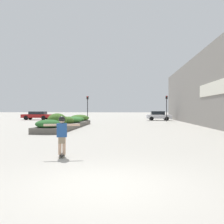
% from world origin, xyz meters
% --- Properties ---
extents(ground_plane, '(300.00, 300.00, 0.00)m').
position_xyz_m(ground_plane, '(0.00, 0.00, 0.00)').
color(ground_plane, '#ADA89E').
extents(building_wall_right, '(0.67, 47.26, 7.84)m').
position_xyz_m(building_wall_right, '(8.20, 19.14, 3.92)').
color(building_wall_right, gray).
rests_on(building_wall_right, ground_plane).
extents(planter_box, '(2.38, 13.67, 1.42)m').
position_xyz_m(planter_box, '(-5.38, 17.98, 0.52)').
color(planter_box, '#605B54').
rests_on(planter_box, ground_plane).
extents(skateboard, '(0.29, 0.65, 0.09)m').
position_xyz_m(skateboard, '(-1.95, 3.18, 0.07)').
color(skateboard, black).
rests_on(skateboard, ground_plane).
extents(skateboarder, '(1.29, 0.33, 1.39)m').
position_xyz_m(skateboarder, '(-1.95, 3.18, 0.93)').
color(skateboarder, tan).
rests_on(skateboarder, skateboard).
extents(car_leftmost, '(3.82, 1.97, 1.46)m').
position_xyz_m(car_leftmost, '(5.06, 34.62, 0.76)').
color(car_leftmost, silver).
rests_on(car_leftmost, ground_plane).
extents(car_center_left, '(4.77, 2.03, 1.40)m').
position_xyz_m(car_center_left, '(-15.04, 35.14, 0.77)').
color(car_center_left, maroon).
rests_on(car_center_left, ground_plane).
extents(traffic_light_left, '(0.28, 0.30, 3.70)m').
position_xyz_m(traffic_light_left, '(-5.75, 30.90, 2.50)').
color(traffic_light_left, black).
rests_on(traffic_light_left, ground_plane).
extents(traffic_light_right, '(0.28, 0.30, 3.71)m').
position_xyz_m(traffic_light_right, '(5.82, 30.86, 2.51)').
color(traffic_light_right, black).
rests_on(traffic_light_right, ground_plane).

